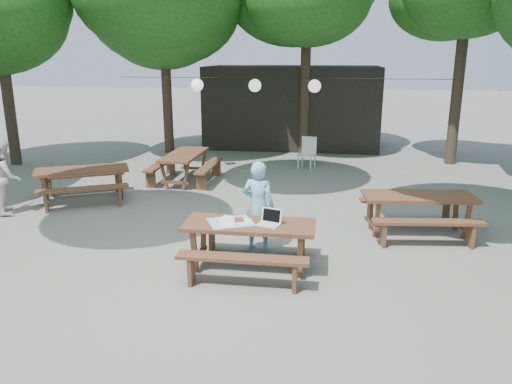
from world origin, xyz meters
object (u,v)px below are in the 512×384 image
object	(u,v)px
picnic_table_nw	(83,184)
woman	(258,206)
main_picnic_table	(249,245)
plastic_chair	(307,159)
second_person	(5,177)

from	to	relation	value
picnic_table_nw	woman	size ratio (longest dim) A/B	1.56
main_picnic_table	plastic_chair	bearing A→B (deg)	85.71
main_picnic_table	plastic_chair	distance (m)	7.24
woman	plastic_chair	distance (m)	6.45
second_person	woman	bearing A→B (deg)	-136.18
woman	picnic_table_nw	bearing A→B (deg)	-14.56
woman	plastic_chair	size ratio (longest dim) A/B	1.72
picnic_table_nw	main_picnic_table	bearing A→B (deg)	-62.44
woman	second_person	size ratio (longest dim) A/B	1.00
second_person	plastic_chair	xyz separation A→B (m)	(6.00, 5.13, -0.51)
main_picnic_table	plastic_chair	size ratio (longest dim) A/B	2.22
main_picnic_table	picnic_table_nw	world-z (taller)	same
woman	plastic_chair	world-z (taller)	woman
main_picnic_table	woman	distance (m)	0.89
main_picnic_table	second_person	xyz separation A→B (m)	(-5.46, 2.09, 0.38)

